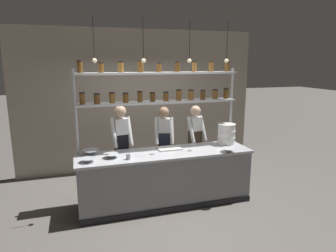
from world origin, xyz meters
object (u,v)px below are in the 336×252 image
(cutting_board, at_px, (169,148))
(chef_center, at_px, (164,142))
(prep_bowl_near_right, at_px, (91,152))
(prep_bowl_center_back, at_px, (111,156))
(prep_bowl_near_left, at_px, (228,150))
(chef_left, at_px, (121,144))
(serving_cup_front, at_px, (128,156))
(prep_bowl_center_front, at_px, (88,160))
(container_stack, at_px, (226,134))
(chef_right, at_px, (195,140))
(spice_shelf_unit, at_px, (159,91))

(cutting_board, bearing_deg, chef_center, 82.47)
(prep_bowl_near_right, bearing_deg, prep_bowl_center_back, -42.99)
(prep_bowl_near_left, xyz_separation_m, prep_bowl_near_right, (-2.21, 0.56, 0.01))
(prep_bowl_near_left, distance_m, prep_bowl_near_right, 2.28)
(chef_left, bearing_deg, cutting_board, -39.37)
(chef_center, xyz_separation_m, cutting_board, (-0.08, -0.58, 0.04))
(serving_cup_front, bearing_deg, prep_bowl_near_left, -4.10)
(prep_bowl_center_front, relative_size, prep_bowl_center_back, 0.95)
(chef_left, xyz_separation_m, container_stack, (1.87, -0.41, 0.16))
(container_stack, bearing_deg, chef_right, 129.22)
(prep_bowl_center_back, xyz_separation_m, prep_bowl_near_right, (-0.30, 0.28, 0.01))
(prep_bowl_near_left, bearing_deg, chef_right, 101.10)
(cutting_board, relative_size, serving_cup_front, 4.36)
(container_stack, bearing_deg, chef_center, 151.91)
(chef_left, height_order, prep_bowl_center_back, chef_left)
(chef_center, bearing_deg, prep_bowl_near_right, -148.45)
(container_stack, relative_size, prep_bowl_center_back, 1.58)
(chef_left, distance_m, prep_bowl_near_left, 1.88)
(container_stack, xyz_separation_m, cutting_board, (-1.11, -0.03, -0.18))
(container_stack, height_order, cutting_board, container_stack)
(container_stack, bearing_deg, cutting_board, -178.49)
(prep_bowl_center_front, bearing_deg, serving_cup_front, -4.55)
(chef_center, distance_m, prep_bowl_center_front, 1.70)
(chef_left, bearing_deg, chef_center, 0.12)
(chef_center, relative_size, cutting_board, 3.93)
(chef_center, height_order, cutting_board, chef_center)
(chef_right, distance_m, prep_bowl_center_front, 2.24)
(cutting_board, height_order, serving_cup_front, serving_cup_front)
(cutting_board, xyz_separation_m, prep_bowl_near_right, (-1.31, 0.10, 0.02))
(container_stack, bearing_deg, prep_bowl_center_back, -174.41)
(chef_right, relative_size, prep_bowl_near_left, 6.61)
(spice_shelf_unit, relative_size, chef_right, 1.79)
(chef_center, distance_m, prep_bowl_near_right, 1.47)
(prep_bowl_near_right, distance_m, serving_cup_front, 0.70)
(spice_shelf_unit, bearing_deg, serving_cup_front, -141.10)
(chef_left, height_order, chef_right, chef_left)
(spice_shelf_unit, bearing_deg, prep_bowl_near_right, -175.85)
(spice_shelf_unit, bearing_deg, container_stack, -7.35)
(spice_shelf_unit, bearing_deg, chef_center, 63.34)
(spice_shelf_unit, distance_m, chef_center, 1.11)
(container_stack, height_order, prep_bowl_center_back, container_stack)
(prep_bowl_center_front, bearing_deg, spice_shelf_unit, 20.64)
(spice_shelf_unit, relative_size, serving_cup_front, 30.71)
(spice_shelf_unit, bearing_deg, prep_bowl_near_left, -32.37)
(spice_shelf_unit, distance_m, prep_bowl_center_front, 1.65)
(chef_left, height_order, serving_cup_front, chef_left)
(container_stack, bearing_deg, prep_bowl_near_right, 178.30)
(chef_left, relative_size, chef_center, 1.05)
(cutting_board, distance_m, prep_bowl_center_back, 1.03)
(chef_right, bearing_deg, prep_bowl_center_back, -173.48)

